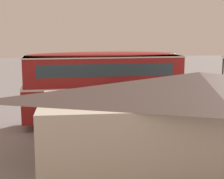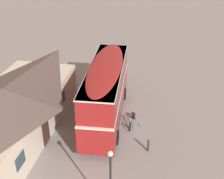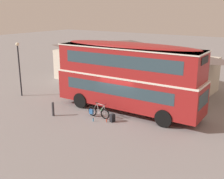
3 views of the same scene
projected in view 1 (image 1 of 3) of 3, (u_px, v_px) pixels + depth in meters
name	position (u px, v px, depth m)	size (l,w,h in m)	color
ground_plane	(104.00, 122.00, 23.33)	(120.00, 120.00, 0.00)	gray
double_decker_bus	(104.00, 85.00, 22.28)	(10.44, 2.82, 4.79)	black
touring_bicycle	(114.00, 111.00, 24.86)	(1.70, 0.47, 1.02)	black
backpack_on_ground	(97.00, 112.00, 24.78)	(0.36, 0.35, 0.55)	black
water_bottle_red_squeeze	(100.00, 114.00, 25.10)	(0.07, 0.07, 0.25)	#D84C33
water_bottle_blue_sports	(110.00, 112.00, 25.59)	(0.07, 0.07, 0.22)	#338CBF
pub_building	(197.00, 114.00, 16.57)	(15.60, 6.68, 4.17)	beige
street_lamp	(222.00, 77.00, 25.39)	(0.28, 0.28, 4.38)	black
kerb_bollard	(144.00, 104.00, 26.67)	(0.16, 0.16, 0.97)	#333338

